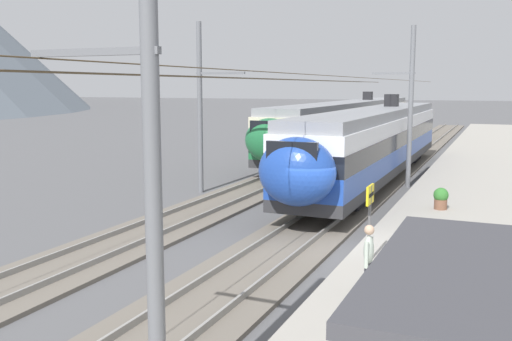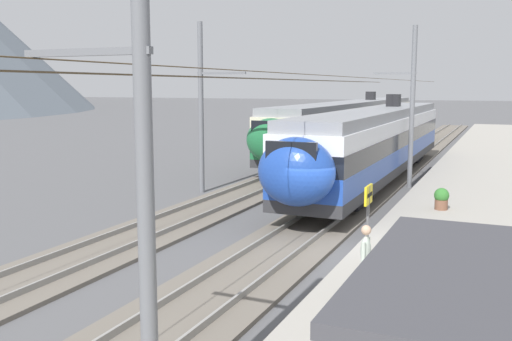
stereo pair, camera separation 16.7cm
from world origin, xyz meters
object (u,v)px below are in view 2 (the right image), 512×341
at_px(catenary_mast_mid, 410,105).
at_px(handbag_near_sign, 380,267).
at_px(train_far_track, 354,122).
at_px(train_near_platform, 377,141).
at_px(platform_sign, 368,206).
at_px(handbag_beside_passenger, 376,285).
at_px(catenary_mast_far_side, 204,105).
at_px(passenger_walking, 365,259).
at_px(potted_plant_platform_edge, 441,198).
at_px(catenary_mast_west, 136,165).

relative_size(catenary_mast_mid, handbag_near_sign, 125.11).
bearing_deg(train_far_track, train_near_platform, -161.41).
xyz_separation_m(platform_sign, handbag_beside_passenger, (-1.96, -0.66, -1.41)).
bearing_deg(catenary_mast_far_side, passenger_walking, -138.29).
xyz_separation_m(catenary_mast_far_side, platform_sign, (-8.94, -9.79, -2.23)).
bearing_deg(catenary_mast_mid, potted_plant_platform_edge, -160.16).
bearing_deg(train_far_track, catenary_mast_mid, -156.49).
xyz_separation_m(catenary_mast_west, potted_plant_platform_edge, (16.21, -2.34, -3.16)).
xyz_separation_m(train_near_platform, passenger_walking, (-17.48, -3.49, -0.93)).
distance_m(passenger_walking, potted_plant_platform_edge, 10.51).
bearing_deg(passenger_walking, catenary_mast_far_side, 41.71).
bearing_deg(potted_plant_platform_edge, handbag_beside_passenger, 177.63).
bearing_deg(handbag_beside_passenger, platform_sign, 18.65).
bearing_deg(potted_plant_platform_edge, handbag_near_sign, 175.90).
xyz_separation_m(train_far_track, potted_plant_platform_edge, (-21.48, -8.86, -1.44)).
distance_m(train_far_track, catenary_mast_far_side, 20.54).
bearing_deg(catenary_mast_west, handbag_beside_passenger, -16.71).
xyz_separation_m(catenary_mast_west, platform_sign, (8.39, -1.27, -2.07)).
bearing_deg(passenger_walking, catenary_mast_mid, 6.16).
height_order(train_far_track, catenary_mast_west, catenary_mast_west).
height_order(catenary_mast_west, passenger_walking, catenary_mast_west).
bearing_deg(catenary_mast_west, catenary_mast_far_side, 26.16).
height_order(train_far_track, passenger_walking, train_far_track).
xyz_separation_m(train_far_track, passenger_walking, (-31.97, -8.36, -0.95)).
xyz_separation_m(catenary_mast_mid, passenger_walking, (-16.95, -1.83, -2.81)).
xyz_separation_m(catenary_mast_mid, catenary_mast_far_side, (-5.33, 8.52, 0.02)).
bearing_deg(passenger_walking, handbag_beside_passenger, -7.75).
xyz_separation_m(catenary_mast_west, catenary_mast_mid, (22.67, -0.00, 0.15)).
distance_m(train_far_track, handbag_near_sign, 31.02).
bearing_deg(handbag_near_sign, train_far_track, 15.48).
height_order(train_near_platform, platform_sign, train_near_platform).
height_order(platform_sign, handbag_near_sign, platform_sign).
relative_size(train_near_platform, passenger_walking, 15.38).
height_order(catenary_mast_west, platform_sign, catenary_mast_west).
height_order(train_far_track, handbag_near_sign, train_far_track).
relative_size(train_far_track, handbag_near_sign, 94.06).
xyz_separation_m(train_near_platform, catenary_mast_west, (-23.20, -1.66, 1.73)).
distance_m(catenary_mast_mid, handbag_beside_passenger, 16.75).
relative_size(passenger_walking, potted_plant_platform_edge, 2.03).
xyz_separation_m(catenary_mast_mid, handbag_near_sign, (-14.83, -1.73, -3.63)).
bearing_deg(catenary_mast_far_side, catenary_mast_west, -153.84).
bearing_deg(catenary_mast_mid, platform_sign, -174.93).
xyz_separation_m(train_near_platform, handbag_beside_passenger, (-16.77, -3.59, -1.75)).
relative_size(catenary_mast_west, catenary_mast_far_side, 1.00).
height_order(train_far_track, catenary_mast_mid, catenary_mast_mid).
bearing_deg(handbag_beside_passenger, train_far_track, 15.15).
relative_size(catenary_mast_west, catenary_mast_mid, 1.00).
bearing_deg(handbag_near_sign, catenary_mast_west, 167.50).
bearing_deg(train_far_track, potted_plant_platform_edge, -157.58).
relative_size(catenary_mast_mid, handbag_beside_passenger, 122.90).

